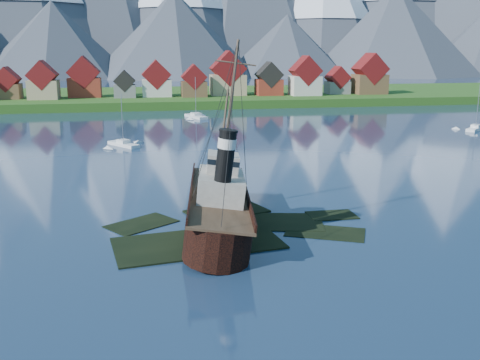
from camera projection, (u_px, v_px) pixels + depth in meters
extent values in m
plane|color=#1A2F4A|center=(222.00, 236.00, 60.93)|extent=(1400.00, 1400.00, 0.00)
cube|color=black|center=(198.00, 247.00, 58.56)|extent=(19.08, 11.42, 1.00)
cube|color=black|center=(265.00, 225.00, 65.90)|extent=(15.15, 9.76, 1.00)
cube|color=black|center=(227.00, 214.00, 69.94)|extent=(11.45, 9.06, 1.00)
cube|color=black|center=(325.00, 236.00, 62.20)|extent=(10.27, 8.34, 1.00)
cube|color=black|center=(142.00, 227.00, 65.15)|extent=(9.42, 8.68, 1.00)
cube|color=black|center=(332.00, 218.00, 68.45)|extent=(6.00, 4.00, 1.00)
cube|color=#294E16|center=(161.00, 100.00, 223.26)|extent=(600.00, 80.00, 3.20)
cube|color=#3F3D38|center=(165.00, 110.00, 186.98)|extent=(600.00, 2.50, 2.00)
cube|color=brown|center=(8.00, 91.00, 195.72)|extent=(9.00, 8.00, 5.50)
cube|color=maroon|center=(7.00, 79.00, 194.68)|extent=(9.16, 8.16, 9.16)
cube|color=tan|center=(44.00, 90.00, 195.01)|extent=(10.50, 9.00, 6.80)
cube|color=maroon|center=(42.00, 75.00, 193.75)|extent=(10.69, 9.18, 10.69)
cube|color=maroon|center=(85.00, 88.00, 203.17)|extent=(12.00, 8.50, 7.20)
cube|color=maroon|center=(84.00, 72.00, 201.80)|extent=(12.22, 8.67, 12.22)
cube|color=slate|center=(125.00, 91.00, 201.35)|extent=(8.00, 7.00, 4.80)
cube|color=black|center=(124.00, 81.00, 200.43)|extent=(8.15, 7.14, 8.15)
cube|color=beige|center=(157.00, 88.00, 206.15)|extent=(11.00, 9.50, 6.40)
cube|color=maroon|center=(156.00, 74.00, 204.92)|extent=(11.20, 9.69, 11.20)
cube|color=brown|center=(194.00, 89.00, 204.89)|extent=(9.50, 8.00, 5.80)
cube|color=maroon|center=(194.00, 77.00, 203.79)|extent=(9.67, 8.16, 9.67)
cube|color=tan|center=(228.00, 85.00, 211.89)|extent=(13.50, 10.00, 8.00)
cube|color=maroon|center=(228.00, 68.00, 210.36)|extent=(13.75, 10.20, 13.75)
cube|color=maroon|center=(269.00, 87.00, 212.08)|extent=(10.00, 8.50, 6.20)
cube|color=black|center=(269.00, 75.00, 210.92)|extent=(10.18, 8.67, 10.18)
cube|color=beige|center=(305.00, 86.00, 211.55)|extent=(11.50, 9.00, 7.50)
cube|color=maroon|center=(305.00, 71.00, 210.16)|extent=(11.71, 9.18, 11.71)
cube|color=slate|center=(337.00, 88.00, 218.33)|extent=(9.00, 7.50, 5.00)
cube|color=maroon|center=(338.00, 77.00, 217.35)|extent=(9.16, 7.65, 9.16)
cube|color=brown|center=(369.00, 84.00, 218.39)|extent=(12.50, 10.00, 7.80)
cube|color=maroon|center=(370.00, 69.00, 216.93)|extent=(12.73, 10.20, 12.73)
cone|color=#2D333D|center=(324.00, 7.00, 515.98)|extent=(150.00, 150.00, 125.00)
cone|color=#2D333D|center=(54.00, 41.00, 399.21)|extent=(120.00, 120.00, 58.00)
cone|color=#2D333D|center=(175.00, 36.00, 409.47)|extent=(136.00, 136.00, 66.00)
cone|color=#2D333D|center=(287.00, 46.00, 431.17)|extent=(110.00, 110.00, 50.00)
cone|color=#2D333D|center=(393.00, 31.00, 441.32)|extent=(150.00, 150.00, 75.00)
cube|color=black|center=(214.00, 213.00, 62.25)|extent=(6.76, 19.47, 4.06)
cone|color=black|center=(202.00, 186.00, 74.31)|extent=(6.76, 6.76, 6.76)
cylinder|color=black|center=(228.00, 242.00, 52.95)|extent=(6.76, 6.76, 4.06)
cube|color=#4C3826|center=(214.00, 195.00, 61.74)|extent=(6.63, 25.69, 0.24)
cube|color=black|center=(186.00, 193.00, 61.06)|extent=(0.19, 24.88, 0.87)
cube|color=black|center=(242.00, 190.00, 62.21)|extent=(0.19, 24.88, 0.87)
cube|color=#ADA89E|center=(216.00, 186.00, 60.01)|extent=(5.02, 8.21, 2.90)
cube|color=#ADA89E|center=(214.00, 163.00, 60.34)|extent=(3.48, 3.86, 2.12)
cylinder|color=black|center=(220.00, 155.00, 55.98)|extent=(1.84, 1.84, 5.41)
cylinder|color=silver|center=(219.00, 143.00, 55.66)|extent=(1.93, 1.93, 1.06)
cylinder|color=#473828|center=(205.00, 135.00, 67.72)|extent=(0.27, 0.27, 11.59)
cylinder|color=#473828|center=(216.00, 99.00, 56.75)|extent=(0.31, 0.31, 12.56)
cube|color=white|center=(124.00, 146.00, 117.62)|extent=(7.24, 8.91, 1.24)
cube|color=white|center=(123.00, 141.00, 117.38)|extent=(3.16, 3.30, 0.72)
cylinder|color=gray|center=(122.00, 119.00, 116.19)|extent=(0.14, 0.14, 10.71)
cube|color=white|center=(475.00, 130.00, 140.77)|extent=(8.43, 7.52, 1.28)
cube|color=white|center=(476.00, 126.00, 140.53)|extent=(3.23, 3.15, 0.75)
cylinder|color=gray|center=(478.00, 106.00, 139.30)|extent=(0.15, 0.15, 11.09)
cube|color=white|center=(196.00, 117.00, 166.06)|extent=(6.39, 11.57, 1.35)
cube|color=white|center=(196.00, 114.00, 165.80)|extent=(3.39, 3.80, 0.79)
cylinder|color=gray|center=(196.00, 96.00, 164.50)|extent=(0.16, 0.16, 11.73)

